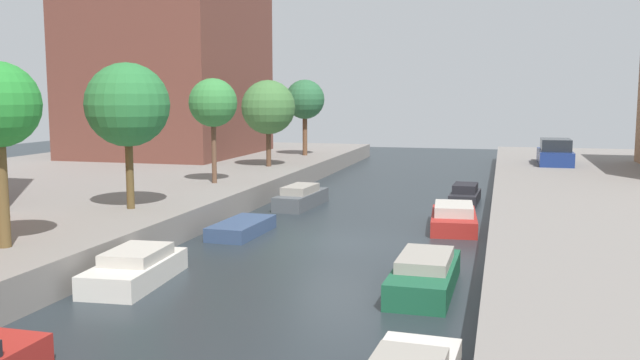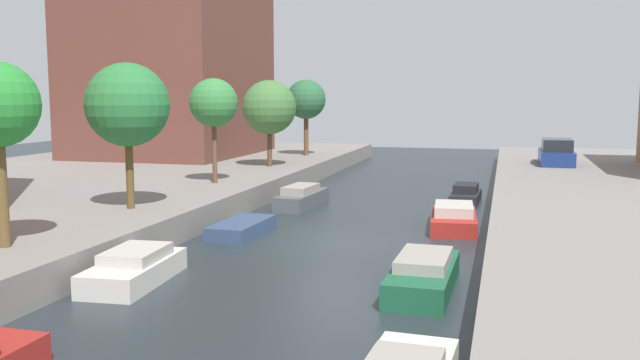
# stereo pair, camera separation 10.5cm
# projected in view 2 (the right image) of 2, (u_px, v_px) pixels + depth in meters

# --- Properties ---
(ground_plane) EXTENTS (84.00, 84.00, 0.00)m
(ground_plane) POSITION_uv_depth(u_px,v_px,m) (336.00, 243.00, 23.09)
(ground_plane) COLOR #232B30
(street_tree_2) EXTENTS (2.90, 2.90, 5.08)m
(street_tree_2) POSITION_uv_depth(u_px,v_px,m) (127.00, 105.00, 23.57)
(street_tree_2) COLOR brown
(street_tree_2) RESTS_ON quay_left
(street_tree_3) EXTENTS (2.17, 2.17, 4.71)m
(street_tree_3) POSITION_uv_depth(u_px,v_px,m) (214.00, 103.00, 30.49)
(street_tree_3) COLOR brown
(street_tree_3) RESTS_ON quay_left
(street_tree_4) EXTENTS (2.99, 2.99, 4.77)m
(street_tree_4) POSITION_uv_depth(u_px,v_px,m) (269.00, 107.00, 37.65)
(street_tree_4) COLOR brown
(street_tree_4) RESTS_ON quay_left
(street_tree_5) EXTENTS (2.56, 2.56, 4.94)m
(street_tree_5) POSITION_uv_depth(u_px,v_px,m) (306.00, 100.00, 44.51)
(street_tree_5) COLOR brown
(street_tree_5) RESTS_ON quay_left
(parked_car) EXTENTS (1.85, 4.46, 1.47)m
(parked_car) POSITION_uv_depth(u_px,v_px,m) (556.00, 154.00, 39.08)
(parked_car) COLOR navy
(parked_car) RESTS_ON quay_right
(moored_boat_left_2) EXTENTS (1.81, 3.71, 0.91)m
(moored_boat_left_2) POSITION_uv_depth(u_px,v_px,m) (135.00, 268.00, 18.15)
(moored_boat_left_2) COLOR beige
(moored_boat_left_2) RESTS_ON ground_plane
(moored_boat_left_3) EXTENTS (1.52, 3.33, 0.49)m
(moored_boat_left_3) POSITION_uv_depth(u_px,v_px,m) (242.00, 228.00, 24.40)
(moored_boat_left_3) COLOR #33476B
(moored_boat_left_3) RESTS_ON ground_plane
(moored_boat_left_4) EXTENTS (1.54, 4.00, 0.99)m
(moored_boat_left_4) POSITION_uv_depth(u_px,v_px,m) (302.00, 197.00, 30.41)
(moored_boat_left_4) COLOR #4C5156
(moored_boat_left_4) RESTS_ON ground_plane
(moored_boat_right_2) EXTENTS (1.54, 4.19, 0.93)m
(moored_boat_right_2) POSITION_uv_depth(u_px,v_px,m) (424.00, 275.00, 17.47)
(moored_boat_right_2) COLOR #195638
(moored_boat_right_2) RESTS_ON ground_plane
(moored_boat_right_3) EXTENTS (1.92, 4.11, 0.94)m
(moored_boat_right_3) POSITION_uv_depth(u_px,v_px,m) (454.00, 218.00, 25.47)
(moored_boat_right_3) COLOR maroon
(moored_boat_right_3) RESTS_ON ground_plane
(moored_boat_right_4) EXTENTS (1.34, 3.17, 0.89)m
(moored_boat_right_4) POSITION_uv_depth(u_px,v_px,m) (466.00, 195.00, 31.53)
(moored_boat_right_4) COLOR #232328
(moored_boat_right_4) RESTS_ON ground_plane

